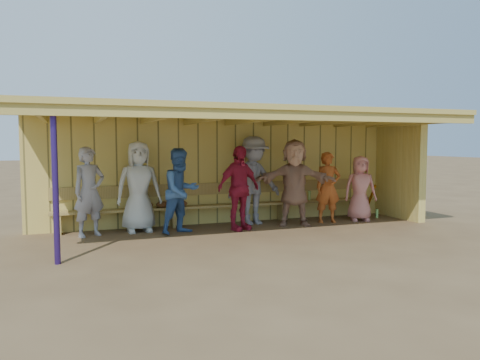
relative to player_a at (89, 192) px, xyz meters
name	(u,v)px	position (x,y,z in m)	size (l,w,h in m)	color
ground	(246,232)	(3.03, -0.65, -0.88)	(90.00, 90.00, 0.00)	brown
player_a	(89,192)	(0.00, 0.00, 0.00)	(0.64, 0.42, 1.76)	#98959D
player_b	(139,187)	(0.98, 0.16, 0.06)	(0.92, 0.60, 1.87)	silver
player_c	(181,191)	(1.75, -0.33, -0.02)	(0.84, 0.65, 1.73)	#385F9B
player_d	(239,188)	(2.98, -0.39, 0.01)	(1.04, 0.43, 1.78)	#A81A33
player_e	(253,181)	(3.53, 0.16, 0.11)	(1.28, 0.74, 1.98)	gray
player_f	(295,182)	(4.32, -0.30, 0.08)	(1.78, 0.57, 1.92)	tan
player_g	(328,187)	(5.22, -0.24, -0.07)	(0.59, 0.39, 1.63)	#AE4D1B
player_h	(360,188)	(6.07, -0.26, -0.12)	(0.75, 0.49, 1.53)	tan
dugout_structure	(251,149)	(3.42, 0.03, 0.81)	(8.80, 3.20, 2.50)	#D8BF5C
bench	(228,200)	(3.03, 0.46, -0.35)	(7.60, 0.34, 0.93)	#AB9049
dugout_equipment	(206,204)	(2.47, 0.33, -0.39)	(5.75, 0.62, 0.80)	orange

